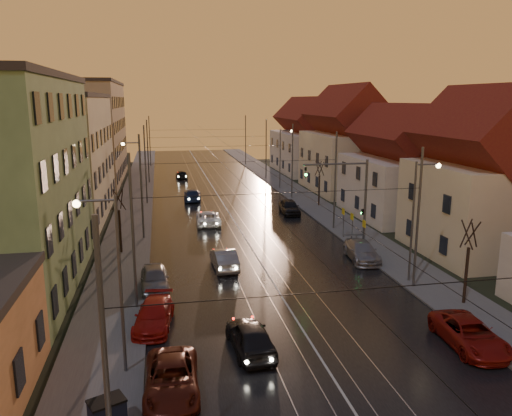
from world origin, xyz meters
TOP-DOWN VIEW (x-y plane):
  - ground at (0.00, 0.00)m, footprint 160.00×160.00m
  - road at (0.00, 40.00)m, footprint 16.00×120.00m
  - sidewalk_left at (-10.00, 40.00)m, footprint 4.00×120.00m
  - sidewalk_right at (10.00, 40.00)m, footprint 4.00×120.00m
  - tram_rail_0 at (-2.20, 40.00)m, footprint 0.06×120.00m
  - tram_rail_1 at (-0.77, 40.00)m, footprint 0.06×120.00m
  - tram_rail_2 at (0.77, 40.00)m, footprint 0.06×120.00m
  - tram_rail_3 at (2.20, 40.00)m, footprint 0.06×120.00m
  - apartment_left_2 at (-17.50, 34.00)m, footprint 10.00×20.00m
  - apartment_left_3 at (-17.50, 58.00)m, footprint 10.00×24.00m
  - house_right_1 at (17.00, 15.00)m, footprint 8.67×10.20m
  - house_right_2 at (17.00, 28.00)m, footprint 9.18×12.24m
  - house_right_3 at (17.00, 43.00)m, footprint 9.18×14.28m
  - house_right_4 at (17.00, 61.00)m, footprint 9.18×16.32m
  - catenary_pole_l_0 at (-8.60, -6.00)m, footprint 0.16×0.16m
  - catenary_pole_l_1 at (-8.60, 9.00)m, footprint 0.16×0.16m
  - catenary_pole_r_1 at (8.60, 9.00)m, footprint 0.16×0.16m
  - catenary_pole_l_2 at (-8.60, 24.00)m, footprint 0.16×0.16m
  - catenary_pole_r_2 at (8.60, 24.00)m, footprint 0.16×0.16m
  - catenary_pole_l_3 at (-8.60, 39.00)m, footprint 0.16×0.16m
  - catenary_pole_r_3 at (8.60, 39.00)m, footprint 0.16×0.16m
  - catenary_pole_l_4 at (-8.60, 54.00)m, footprint 0.16×0.16m
  - catenary_pole_r_4 at (8.60, 54.00)m, footprint 0.16×0.16m
  - catenary_pole_l_5 at (-8.60, 72.00)m, footprint 0.16×0.16m
  - catenary_pole_r_5 at (8.60, 72.00)m, footprint 0.16×0.16m
  - street_lamp_0 at (-9.10, 2.00)m, footprint 1.75×0.32m
  - street_lamp_1 at (9.10, 10.00)m, footprint 1.75×0.32m
  - street_lamp_2 at (-9.10, 30.00)m, footprint 1.75×0.32m
  - street_lamp_3 at (9.10, 46.00)m, footprint 1.75×0.32m
  - traffic_light_mast at (7.99, 18.00)m, footprint 5.30×0.32m
  - bare_tree_0 at (-10.20, 20.00)m, footprint 1.09×1.09m
  - bare_tree_1 at (10.20, 6.00)m, footprint 1.09×1.09m
  - bare_tree_2 at (10.40, 34.00)m, footprint 1.09×1.09m
  - driving_car_0 at (-3.07, 2.94)m, footprint 2.07×4.53m
  - driving_car_1 at (-2.76, 15.13)m, footprint 1.71×4.41m
  - driving_car_2 at (-2.62, 27.99)m, footprint 2.47×4.93m
  - driving_car_3 at (-3.34, 39.98)m, footprint 2.24×4.90m
  - driving_car_4 at (-3.83, 56.99)m, footprint 1.77×3.92m
  - parked_left_1 at (-6.84, 0.11)m, footprint 2.33×4.80m
  - parked_left_2 at (-7.60, 6.49)m, footprint 2.42×4.70m
  - parked_left_3 at (-7.60, 11.96)m, footprint 1.91×4.35m
  - parked_right_0 at (7.45, 1.37)m, footprint 2.55×4.99m
  - parked_right_1 at (7.60, 15.03)m, footprint 2.46×5.00m
  - parked_right_2 at (6.20, 31.00)m, footprint 2.05×4.55m
  - dumpster at (-9.18, -1.97)m, footprint 1.42×1.23m

SIDE VIEW (x-z plane):
  - ground at x=0.00m, z-range 0.00..0.00m
  - road at x=0.00m, z-range 0.00..0.04m
  - tram_rail_0 at x=-2.20m, z-range 0.04..0.07m
  - tram_rail_1 at x=-0.77m, z-range 0.04..0.07m
  - tram_rail_2 at x=0.77m, z-range 0.04..0.07m
  - tram_rail_3 at x=2.20m, z-range 0.04..0.07m
  - sidewalk_left at x=-10.00m, z-range 0.00..0.15m
  - sidewalk_right at x=10.00m, z-range 0.00..0.15m
  - parked_left_2 at x=-7.60m, z-range 0.00..1.30m
  - driving_car_4 at x=-3.83m, z-range 0.00..1.31m
  - parked_left_1 at x=-6.84m, z-range 0.00..1.32m
  - driving_car_2 at x=-2.62m, z-range 0.00..1.34m
  - parked_right_0 at x=7.45m, z-range 0.00..1.35m
  - driving_car_3 at x=-3.34m, z-range 0.00..1.39m
  - parked_right_1 at x=7.60m, z-range 0.00..1.40m
  - dumpster at x=-9.18m, z-range 0.15..1.25m
  - driving_car_1 at x=-2.76m, z-range 0.00..1.43m
  - parked_left_3 at x=-7.60m, z-range 0.00..1.46m
  - driving_car_0 at x=-3.07m, z-range 0.00..1.51m
  - parked_right_2 at x=6.20m, z-range 0.00..1.52m
  - bare_tree_0 at x=-10.20m, z-range -0.07..5.04m
  - bare_tree_1 at x=10.20m, z-range -0.07..5.04m
  - bare_tree_2 at x=10.40m, z-range -0.07..5.04m
  - catenary_pole_l_0 at x=-8.60m, z-range 0.00..9.00m
  - catenary_pole_l_1 at x=-8.60m, z-range 0.00..9.00m
  - catenary_pole_r_1 at x=8.60m, z-range 0.00..9.00m
  - catenary_pole_l_2 at x=-8.60m, z-range 0.00..9.00m
  - catenary_pole_r_2 at x=8.60m, z-range 0.00..9.00m
  - catenary_pole_l_3 at x=-8.60m, z-range 0.00..9.00m
  - catenary_pole_r_3 at x=8.60m, z-range 0.00..9.00m
  - catenary_pole_l_4 at x=-8.60m, z-range 0.00..9.00m
  - catenary_pole_r_4 at x=8.60m, z-range 0.00..9.00m
  - catenary_pole_l_5 at x=-8.60m, z-range 0.00..9.00m
  - catenary_pole_r_5 at x=8.60m, z-range 0.00..9.00m
  - traffic_light_mast at x=7.99m, z-range 1.00..8.20m
  - house_right_2 at x=17.00m, z-range 0.04..9.24m
  - street_lamp_0 at x=-9.10m, z-range 0.89..8.89m
  - street_lamp_1 at x=9.10m, z-range 0.89..8.89m
  - street_lamp_2 at x=-9.10m, z-range 0.89..8.89m
  - street_lamp_3 at x=9.10m, z-range 0.89..8.89m
  - house_right_4 at x=17.00m, z-range 0.05..10.05m
  - house_right_1 at x=17.00m, z-range 0.05..10.85m
  - house_right_3 at x=17.00m, z-range 0.05..11.55m
  - apartment_left_2 at x=-17.50m, z-range 0.00..12.00m
  - apartment_left_3 at x=-17.50m, z-range 0.00..14.00m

